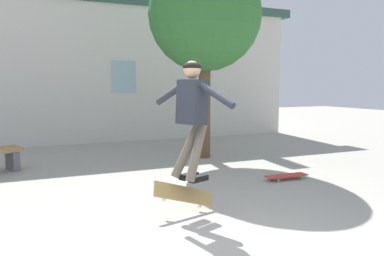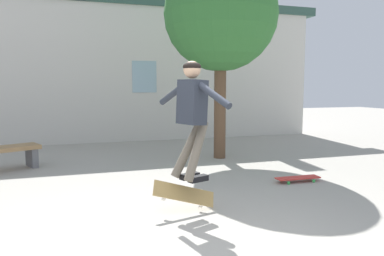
% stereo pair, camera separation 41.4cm
% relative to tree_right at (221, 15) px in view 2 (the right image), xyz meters
% --- Properties ---
extents(ground_plane, '(40.00, 40.00, 0.00)m').
position_rel_tree_right_xyz_m(ground_plane, '(-2.06, -4.25, -3.11)').
color(ground_plane, '#A39E93').
extents(building_backdrop, '(13.23, 0.52, 5.36)m').
position_rel_tree_right_xyz_m(building_backdrop, '(-2.01, 3.29, -0.98)').
color(building_backdrop, beige).
rests_on(building_backdrop, ground_plane).
extents(tree_right, '(2.45, 2.45, 4.36)m').
position_rel_tree_right_xyz_m(tree_right, '(0.00, 0.00, 0.00)').
color(tree_right, brown).
rests_on(tree_right, ground_plane).
extents(skater, '(0.55, 1.28, 1.47)m').
position_rel_tree_right_xyz_m(skater, '(-1.72, -3.34, -1.80)').
color(skater, '#282D38').
extents(skateboard_flipping, '(0.83, 0.20, 0.41)m').
position_rel_tree_right_xyz_m(skateboard_flipping, '(-1.80, -3.26, -2.87)').
color(skateboard_flipping, '#AD894C').
extents(skateboard_resting, '(0.77, 0.25, 0.08)m').
position_rel_tree_right_xyz_m(skateboard_resting, '(0.45, -2.38, -3.04)').
color(skateboard_resting, red).
rests_on(skateboard_resting, ground_plane).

